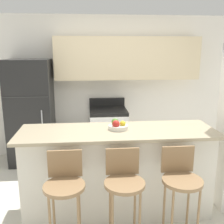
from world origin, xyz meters
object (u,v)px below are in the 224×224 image
Objects in this scene: bar_stool_mid at (124,184)px; bar_stool_right at (181,181)px; stove_range at (108,134)px; refrigerator at (31,112)px; fruit_bowl at (118,126)px; trash_bin at (66,155)px; bar_stool_left at (65,186)px.

bar_stool_right is at bearing 0.00° from bar_stool_mid.
stove_range reaches higher than bar_stool_right.
refrigerator is 2.89m from bar_stool_right.
fruit_bowl is 0.60× the size of trash_bin.
refrigerator is 0.94m from trash_bin.
refrigerator reaches higher than trash_bin.
bar_stool_mid is 0.73m from fruit_bowl.
fruit_bowl is (0.58, 0.59, 0.42)m from bar_stool_left.
refrigerator is 1.81× the size of bar_stool_left.
stove_range is at bearing 74.89° from bar_stool_left.
stove_range is 1.08× the size of bar_stool_right.
bar_stool_mid is at bearing 180.00° from bar_stool_right.
refrigerator is 1.81× the size of bar_stool_right.
stove_range is at bearing 1.36° from refrigerator.
bar_stool_left is at bearing 180.00° from bar_stool_right.
refrigerator reaches higher than bar_stool_right.
stove_range is at bearing 104.05° from bar_stool_right.
stove_range is (1.33, 0.03, -0.44)m from refrigerator.
trash_bin is (-0.73, 1.36, -0.90)m from fruit_bowl.
bar_stool_mid is 2.14m from trash_bin.
fruit_bowl is (-0.02, -1.61, 0.63)m from stove_range.
refrigerator is 4.72× the size of trash_bin.
stove_range is 2.28m from bar_stool_right.
bar_stool_right is at bearing 0.00° from bar_stool_left.
stove_range is 0.83m from trash_bin.
fruit_bowl is at bearing 89.40° from bar_stool_mid.
bar_stool_left is 4.31× the size of fruit_bowl.
bar_stool_mid and bar_stool_right have the same top height.
trash_bin is at bearing 110.28° from bar_stool_mid.
bar_stool_left is 2.61× the size of trash_bin.
fruit_bowl is 1.79m from trash_bin.
bar_stool_right is at bearing -46.31° from fruit_bowl.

